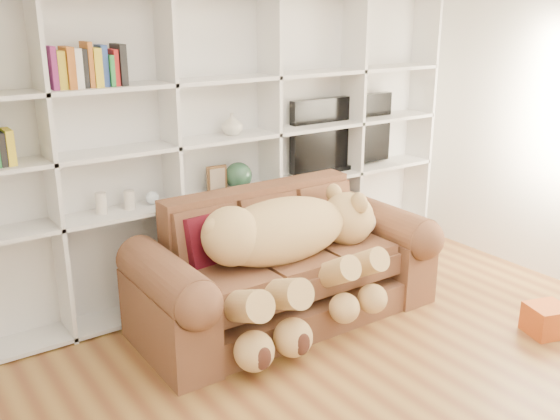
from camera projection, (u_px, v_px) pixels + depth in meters
wall_back at (210, 128)px, 5.00m from camera, size 5.00×0.02×2.70m
bookshelf at (191, 140)px, 4.77m from camera, size 4.43×0.35×2.40m
sofa at (284, 272)px, 4.72m from camera, size 2.28×0.99×0.96m
teddy_bear at (290, 246)px, 4.44m from camera, size 1.60×0.90×0.93m
throw_pillow at (210, 241)px, 4.46m from camera, size 0.41×0.26×0.41m
gift_box at (547, 320)px, 4.53m from camera, size 0.34×0.33×0.22m
tv at (342, 133)px, 5.61m from camera, size 1.11×0.18×0.66m
picture_frame at (217, 179)px, 4.93m from camera, size 0.17×0.04×0.21m
green_vase at (238, 176)px, 5.03m from camera, size 0.22×0.22×0.22m
figurine_tall at (101, 203)px, 4.43m from camera, size 0.09×0.09×0.16m
figurine_short at (129, 200)px, 4.55m from camera, size 0.09×0.09×0.14m
snow_globe at (152, 198)px, 4.65m from camera, size 0.10×0.10×0.10m
shelf_vase at (232, 124)px, 4.88m from camera, size 0.22×0.22×0.17m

